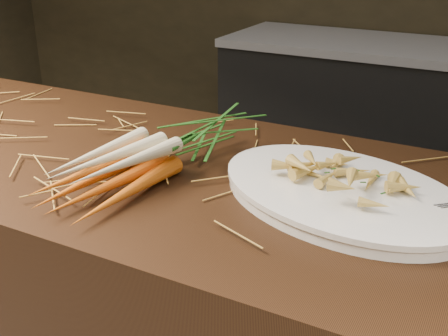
% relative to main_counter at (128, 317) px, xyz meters
% --- Properties ---
extents(main_counter, '(2.40, 0.70, 0.90)m').
position_rel_main_counter_xyz_m(main_counter, '(0.00, 0.00, 0.00)').
color(main_counter, black).
rests_on(main_counter, ground).
extents(back_counter, '(1.82, 0.62, 0.84)m').
position_rel_main_counter_xyz_m(back_counter, '(0.30, 1.88, -0.03)').
color(back_counter, black).
rests_on(back_counter, ground).
extents(straw_bedding, '(1.40, 0.60, 0.02)m').
position_rel_main_counter_xyz_m(straw_bedding, '(0.00, 0.00, 0.46)').
color(straw_bedding, olive).
rests_on(straw_bedding, main_counter).
extents(root_veg_bunch, '(0.22, 0.54, 0.10)m').
position_rel_main_counter_xyz_m(root_veg_bunch, '(0.15, -0.01, 0.50)').
color(root_veg_bunch, '#C44E0C').
rests_on(root_veg_bunch, main_counter).
extents(serving_platter, '(0.56, 0.46, 0.03)m').
position_rel_main_counter_xyz_m(serving_platter, '(0.51, 0.00, 0.46)').
color(serving_platter, white).
rests_on(serving_platter, main_counter).
extents(roasted_veg_heap, '(0.28, 0.24, 0.05)m').
position_rel_main_counter_xyz_m(roasted_veg_heap, '(0.51, 0.00, 0.50)').
color(roasted_veg_heap, '#AD8535').
rests_on(roasted_veg_heap, serving_platter).
extents(serving_fork, '(0.15, 0.13, 0.00)m').
position_rel_main_counter_xyz_m(serving_fork, '(0.67, -0.07, 0.48)').
color(serving_fork, silver).
rests_on(serving_fork, serving_platter).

